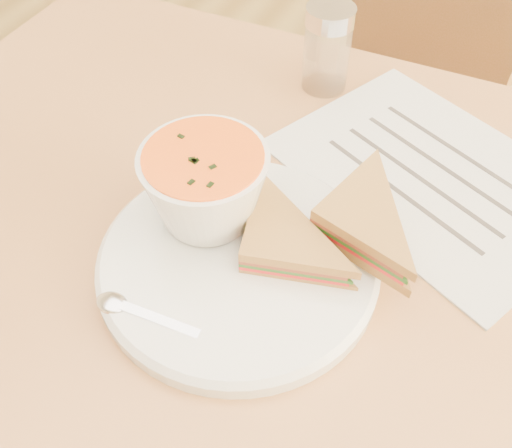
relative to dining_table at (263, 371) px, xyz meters
The scene contains 9 objects.
dining_table is the anchor object (origin of this frame).
chair_far 0.61m from the dining_table, 91.85° to the left, with size 0.39×0.39×0.88m, color brown, non-canonical shape.
plate 0.39m from the dining_table, 87.61° to the right, with size 0.28×0.28×0.02m, color white, non-canonical shape.
soup_bowl 0.44m from the dining_table, 136.84° to the right, with size 0.13×0.13×0.09m, color white, non-canonical shape.
sandwich_half_a 0.42m from the dining_table, 81.83° to the right, with size 0.11×0.11×0.03m, color #AB7F3C, non-canonical shape.
sandwich_half_b 0.43m from the dining_table, 28.23° to the right, with size 0.11×0.11×0.04m, color #AB7F3C, non-canonical shape.
spoon 0.43m from the dining_table, 99.82° to the right, with size 0.16×0.03×0.01m, color silver, non-canonical shape.
paper_menu 0.43m from the dining_table, 43.00° to the left, with size 0.33×0.25×0.00m, color silver, non-canonical shape.
condiment_shaker 0.50m from the dining_table, 96.18° to the left, with size 0.06×0.06×0.11m, color silver, non-canonical shape.
Camera 1 is at (0.16, -0.38, 1.21)m, focal length 40.00 mm.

